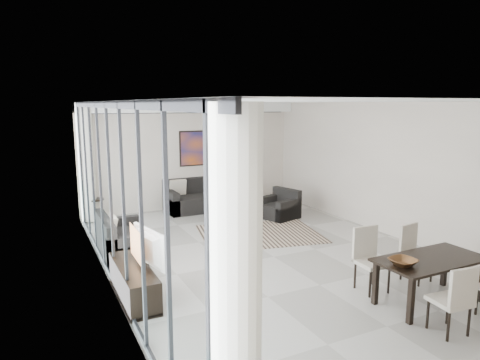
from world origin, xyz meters
TOP-DOWN VIEW (x-y plane):
  - room_shell at (0.46, 0.00)m, footprint 6.00×9.00m
  - window_wall at (-2.86, 0.00)m, footprint 0.37×8.95m
  - soffit at (0.00, 4.30)m, footprint 5.98×0.40m
  - painting at (0.50, 4.47)m, footprint 1.68×0.04m
  - chandelier at (0.30, 2.50)m, footprint 0.66×0.66m
  - rug at (0.46, 1.39)m, footprint 2.94×2.47m
  - coffee_table at (0.33, 2.72)m, footprint 0.97×0.97m
  - bowl_coffee at (0.39, 2.72)m, footprint 0.26×0.26m
  - sofa_main at (0.31, 4.07)m, footprint 2.33×0.95m
  - loveseat at (-2.55, 1.40)m, footprint 0.88×1.56m
  - armchair at (1.59, 2.39)m, footprint 1.02×1.05m
  - side_table at (-2.65, 4.15)m, footprint 0.41×0.41m
  - tv_console at (-2.76, -0.55)m, footprint 0.44×1.56m
  - television at (-2.60, -0.60)m, footprint 0.33×0.96m
  - dining_table at (1.04, -2.63)m, footprint 1.64×0.82m
  - dining_chair_sw at (0.57, -3.41)m, footprint 0.47×0.47m
  - dining_chair_nw at (0.59, -1.86)m, footprint 0.48×0.48m
  - dining_chair_ne at (1.51, -1.90)m, footprint 0.47×0.47m
  - bowl_dining at (0.47, -2.64)m, footprint 0.39×0.39m

SIDE VIEW (x-z plane):
  - rug at x=0.46m, z-range 0.00..0.01m
  - coffee_table at x=0.33m, z-range 0.02..0.36m
  - tv_console at x=-2.76m, z-range 0.00..0.49m
  - armchair at x=1.59m, z-range -0.11..0.61m
  - loveseat at x=-2.55m, z-range -0.13..0.65m
  - sofa_main at x=0.31m, z-range -0.14..0.71m
  - bowl_coffee at x=0.39m, z-range 0.34..0.41m
  - side_table at x=-2.65m, z-range 0.10..0.66m
  - dining_chair_ne at x=1.51m, z-range 0.07..0.98m
  - dining_chair_sw at x=0.57m, z-range 0.07..0.99m
  - dining_chair_nw at x=0.59m, z-range 0.07..1.06m
  - dining_table at x=1.04m, z-range 0.25..0.93m
  - bowl_dining at x=0.47m, z-range 0.68..0.77m
  - television at x=-2.60m, z-range 0.49..1.04m
  - room_shell at x=0.46m, z-range 0.00..2.90m
  - window_wall at x=-2.86m, z-range 0.02..2.92m
  - painting at x=0.50m, z-range 1.16..2.14m
  - chandelier at x=0.30m, z-range 2.00..2.71m
  - soffit at x=0.00m, z-range 2.64..2.90m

